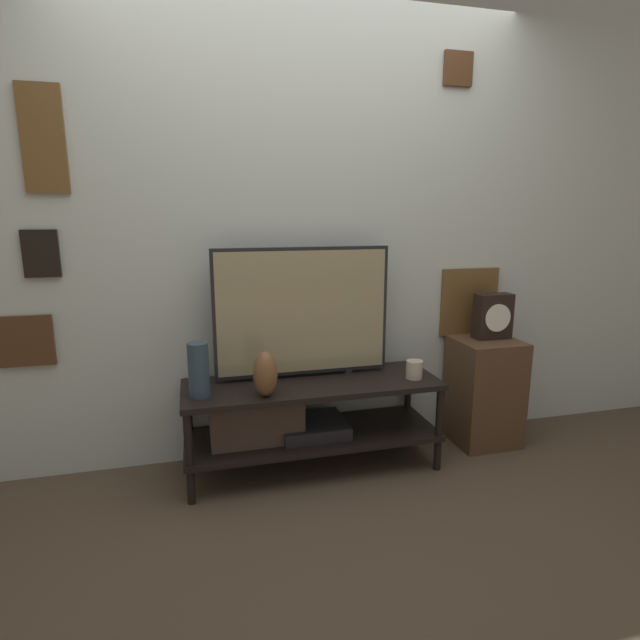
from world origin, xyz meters
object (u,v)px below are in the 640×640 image
object	(u,v)px
vase_urn_stoneware	(265,374)
mantel_clock	(493,316)
candle_jar	(414,370)
vase_tall_ceramic	(199,370)
television	(302,312)

from	to	relation	value
vase_urn_stoneware	mantel_clock	bearing A→B (deg)	9.37
vase_urn_stoneware	candle_jar	size ratio (longest dim) A/B	2.30
candle_jar	mantel_clock	bearing A→B (deg)	16.28
vase_tall_ceramic	candle_jar	world-z (taller)	vase_tall_ceramic
vase_urn_stoneware	mantel_clock	world-z (taller)	mantel_clock
vase_urn_stoneware	vase_tall_ceramic	world-z (taller)	vase_tall_ceramic
vase_tall_ceramic	vase_urn_stoneware	bearing A→B (deg)	-14.06
vase_urn_stoneware	mantel_clock	distance (m)	1.44
candle_jar	television	bearing A→B (deg)	162.54
candle_jar	mantel_clock	xyz separation A→B (m)	(0.58, 0.17, 0.23)
television	vase_urn_stoneware	world-z (taller)	television
television	vase_urn_stoneware	distance (m)	0.43
vase_tall_ceramic	mantel_clock	size ratio (longest dim) A/B	1.01
vase_urn_stoneware	vase_tall_ceramic	distance (m)	0.33
television	vase_tall_ceramic	world-z (taller)	television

